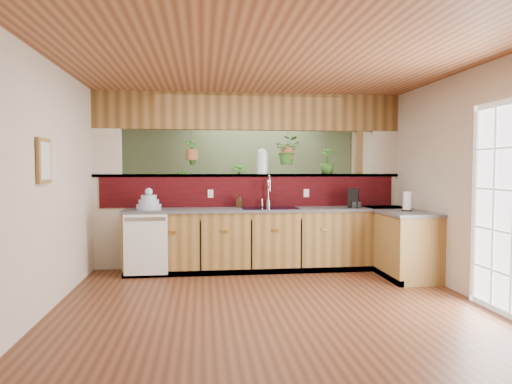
{
  "coord_description": "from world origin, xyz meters",
  "views": [
    {
      "loc": [
        -0.72,
        -5.52,
        1.48
      ],
      "look_at": [
        0.01,
        0.7,
        1.15
      ],
      "focal_mm": 32.0,
      "sensor_mm": 36.0,
      "label": 1
    }
  ],
  "objects": [
    {
      "name": "navy_sink",
      "position": [
        0.25,
        0.98,
        0.82
      ],
      "size": [
        0.82,
        0.5,
        0.18
      ],
      "color": "black",
      "rests_on": "countertop"
    },
    {
      "name": "ground",
      "position": [
        0.0,
        0.0,
        0.0
      ],
      "size": [
        4.6,
        7.0,
        0.01
      ],
      "primitive_type": "cube",
      "color": "#532C19",
      "rests_on": "ground"
    },
    {
      "name": "coffee_maker",
      "position": [
        1.48,
        0.92,
        1.03
      ],
      "size": [
        0.15,
        0.25,
        0.28
      ],
      "rotation": [
        0.0,
        0.0,
        -0.4
      ],
      "color": "black",
      "rests_on": "countertop"
    },
    {
      "name": "wall_right",
      "position": [
        2.3,
        0.0,
        1.3
      ],
      "size": [
        0.02,
        7.0,
        2.6
      ],
      "primitive_type": "cube",
      "color": "beige",
      "rests_on": "ground"
    },
    {
      "name": "countertop",
      "position": [
        0.84,
        0.87,
        0.45
      ],
      "size": [
        4.14,
        1.52,
        0.9
      ],
      "color": "brown",
      "rests_on": "ground"
    },
    {
      "name": "header_beam",
      "position": [
        0.0,
        1.35,
        2.33
      ],
      "size": [
        4.6,
        0.15,
        0.55
      ],
      "primitive_type": "cube",
      "color": "brown",
      "rests_on": "ground"
    },
    {
      "name": "ledge_plant_right",
      "position": [
        1.2,
        1.35,
        1.59
      ],
      "size": [
        0.29,
        0.29,
        0.4
      ],
      "primitive_type": "imported",
      "rotation": [
        0.0,
        0.0,
        -0.35
      ],
      "color": "#2F5E20",
      "rests_on": "pass_through_ledge"
    },
    {
      "name": "soap_dispenser",
      "position": [
        -0.18,
        1.12,
        1.0
      ],
      "size": [
        0.11,
        0.11,
        0.2
      ],
      "primitive_type": "imported",
      "rotation": [
        0.0,
        0.0,
        -0.23
      ],
      "color": "#382514",
      "rests_on": "countertop"
    },
    {
      "name": "glass_jar",
      "position": [
        0.18,
        1.35,
        1.58
      ],
      "size": [
        0.17,
        0.17,
        0.38
      ],
      "color": "silver",
      "rests_on": "pass_through_ledge"
    },
    {
      "name": "dishwasher",
      "position": [
        -1.48,
        0.66,
        0.46
      ],
      "size": [
        0.58,
        0.03,
        0.82
      ],
      "color": "white",
      "rests_on": "ground"
    },
    {
      "name": "sage_backwall",
      "position": [
        0.0,
        3.48,
        1.3
      ],
      "size": [
        4.55,
        0.02,
        2.55
      ],
      "primitive_type": "cube",
      "color": "#60744F",
      "rests_on": "ground"
    },
    {
      "name": "pass_through_partition",
      "position": [
        0.03,
        1.35,
        1.19
      ],
      "size": [
        4.6,
        0.21,
        2.6
      ],
      "color": "beige",
      "rests_on": "ground"
    },
    {
      "name": "framed_print",
      "position": [
        -2.27,
        -0.8,
        1.55
      ],
      "size": [
        0.04,
        0.35,
        0.45
      ],
      "color": "brown",
      "rests_on": "wall_left"
    },
    {
      "name": "shelf_plant_a",
      "position": [
        -1.08,
        3.25,
        1.25
      ],
      "size": [
        0.23,
        0.17,
        0.42
      ],
      "primitive_type": "imported",
      "rotation": [
        0.0,
        0.0,
        0.11
      ],
      "color": "#2F5E20",
      "rests_on": "shelving_console"
    },
    {
      "name": "paper_towel",
      "position": [
        2.02,
        0.32,
        1.03
      ],
      "size": [
        0.13,
        0.13,
        0.28
      ],
      "color": "black",
      "rests_on": "countertop"
    },
    {
      "name": "floor_plant",
      "position": [
        0.83,
        2.01,
        0.41
      ],
      "size": [
        0.82,
        0.73,
        0.81
      ],
      "primitive_type": "imported",
      "rotation": [
        0.0,
        0.0,
        0.14
      ],
      "color": "#2F5E20",
      "rests_on": "ground"
    },
    {
      "name": "wall_front",
      "position": [
        0.0,
        -3.5,
        1.3
      ],
      "size": [
        4.6,
        0.02,
        2.6
      ],
      "primitive_type": "cube",
      "color": "beige",
      "rests_on": "ground"
    },
    {
      "name": "hanging_plant_b",
      "position": [
        0.58,
        1.35,
        1.93
      ],
      "size": [
        0.47,
        0.44,
        0.55
      ],
      "color": "brown",
      "rests_on": "header_beam"
    },
    {
      "name": "hanging_plant_a",
      "position": [
        -0.87,
        1.35,
        1.84
      ],
      "size": [
        0.23,
        0.18,
        0.5
      ],
      "color": "brown",
      "rests_on": "header_beam"
    },
    {
      "name": "french_door",
      "position": [
        2.27,
        -1.3,
        1.05
      ],
      "size": [
        0.06,
        1.02,
        2.16
      ],
      "primitive_type": "cube",
      "color": "white",
      "rests_on": "ground"
    },
    {
      "name": "faucet",
      "position": [
        0.25,
        1.13,
        1.16
      ],
      "size": [
        0.21,
        0.21,
        0.48
      ],
      "color": "#B7B7B2",
      "rests_on": "countertop"
    },
    {
      "name": "wall_left",
      "position": [
        -2.3,
        0.0,
        1.3
      ],
      "size": [
        0.02,
        7.0,
        2.6
      ],
      "primitive_type": "cube",
      "color": "beige",
      "rests_on": "ground"
    },
    {
      "name": "dish_stack",
      "position": [
        -1.47,
        0.96,
        0.99
      ],
      "size": [
        0.35,
        0.35,
        0.3
      ],
      "color": "#9FB1CE",
      "rests_on": "countertop"
    },
    {
      "name": "pass_through_ledge",
      "position": [
        0.0,
        1.35,
        1.37
      ],
      "size": [
        4.6,
        0.21,
        0.04
      ],
      "primitive_type": "cube",
      "color": "brown",
      "rests_on": "ground"
    },
    {
      "name": "shelf_plant_b",
      "position": [
        -0.02,
        3.25,
        1.3
      ],
      "size": [
        0.3,
        0.3,
        0.51
      ],
      "primitive_type": "imported",
      "rotation": [
        0.0,
        0.0,
        -0.07
      ],
      "color": "#2F5E20",
      "rests_on": "shelving_console"
    },
    {
      "name": "ceiling",
      "position": [
        0.0,
        0.0,
        2.6
      ],
      "size": [
        4.6,
        7.0,
        0.01
      ],
      "primitive_type": "cube",
      "color": "brown",
      "rests_on": "ground"
    },
    {
      "name": "wall_back",
      "position": [
        0.0,
        3.5,
        1.3
      ],
      "size": [
        4.6,
        0.02,
        2.6
      ],
      "primitive_type": "cube",
      "color": "beige",
      "rests_on": "ground"
    },
    {
      "name": "shelving_console",
      "position": [
        -0.48,
        3.25,
        0.5
      ],
      "size": [
        1.69,
        1.0,
        1.09
      ],
      "primitive_type": "cube",
      "rotation": [
        0.0,
        0.0,
        -0.37
      ],
      "color": "black",
      "rests_on": "ground"
    }
  ]
}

